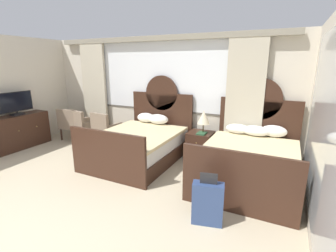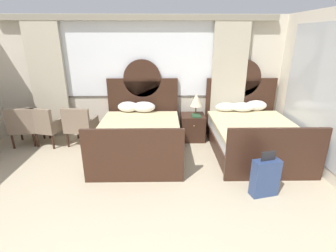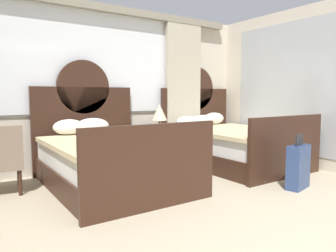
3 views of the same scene
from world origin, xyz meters
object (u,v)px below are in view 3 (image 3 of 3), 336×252
(suitcase_on_floor, at_px, (298,167))
(nightstand_between_beds, at_px, (156,149))
(bed_near_window, at_px, (110,158))
(book_on_nightstand, at_px, (162,132))
(table_lamp_on_nightstand, at_px, (159,113))
(bed_near_mirror, at_px, (231,144))

(suitcase_on_floor, bearing_deg, nightstand_between_beds, 111.12)
(bed_near_window, height_order, book_on_nightstand, bed_near_window)
(bed_near_window, height_order, table_lamp_on_nightstand, bed_near_window)
(suitcase_on_floor, bearing_deg, bed_near_mirror, 78.83)
(nightstand_between_beds, height_order, suitcase_on_floor, suitcase_on_floor)
(bed_near_window, bearing_deg, bed_near_mirror, 0.18)
(bed_near_mirror, distance_m, suitcase_on_floor, 1.55)
(bed_near_window, height_order, bed_near_mirror, same)
(nightstand_between_beds, bearing_deg, table_lamp_on_nightstand, -13.69)
(nightstand_between_beds, bearing_deg, bed_near_window, -149.97)
(bed_near_window, xyz_separation_m, suitcase_on_floor, (1.98, -1.51, -0.08))
(nightstand_between_beds, height_order, table_lamp_on_nightstand, table_lamp_on_nightstand)
(table_lamp_on_nightstand, height_order, suitcase_on_floor, table_lamp_on_nightstand)
(book_on_nightstand, bearing_deg, suitcase_on_floor, -69.35)
(bed_near_mirror, relative_size, table_lamp_on_nightstand, 4.44)
(bed_near_window, relative_size, suitcase_on_floor, 3.04)
(bed_near_mirror, relative_size, suitcase_on_floor, 3.04)
(bed_near_window, distance_m, book_on_nightstand, 1.35)
(nightstand_between_beds, distance_m, table_lamp_on_nightstand, 0.64)
(nightstand_between_beds, relative_size, suitcase_on_floor, 0.81)
(table_lamp_on_nightstand, distance_m, suitcase_on_floor, 2.38)
(bed_near_window, xyz_separation_m, table_lamp_on_nightstand, (1.20, 0.65, 0.55))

